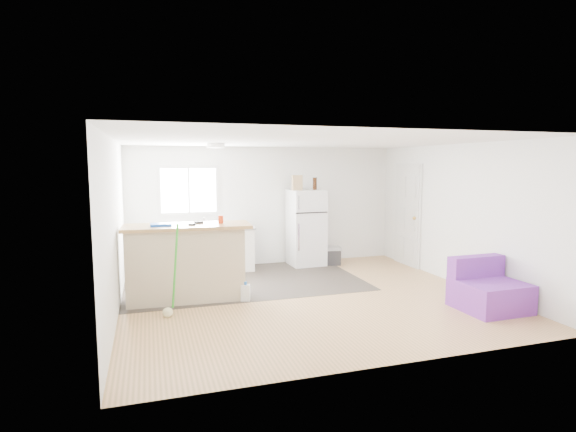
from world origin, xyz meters
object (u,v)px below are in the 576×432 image
Objects in this scene: mop at (170,299)px; purple_seat at (488,291)px; bottle_left at (314,184)px; kitchen_cabinets at (205,249)px; refrigerator at (306,228)px; cleaner_jug at (245,292)px; peninsula at (186,262)px; cardboard_box at (297,183)px; cooler at (328,255)px; blue_tray at (161,225)px; bottle_right at (315,184)px; red_cup at (221,219)px.

purple_seat is at bearing -28.94° from mop.
kitchen_cabinets is at bearing 177.61° from bottle_left.
refrigerator is 2.76m from cleaner_jug.
mop is (-0.28, -0.69, -0.35)m from peninsula.
cardboard_box reaches higher than kitchen_cabinets.
blue_tray reaches higher than cooler.
kitchen_cabinets is at bearing 134.55° from purple_seat.
blue_tray is (-1.19, 0.31, 1.04)m from cleaner_jug.
bottle_right is at bearing 29.72° from blue_tray.
refrigerator reaches higher than kitchen_cabinets.
bottle_right is (3.09, 1.76, 0.49)m from blue_tray.
mop reaches higher than kitchen_cabinets.
cardboard_box is (-0.66, 0.07, 1.50)m from cooler.
red_cup is 2.84m from bottle_right.
peninsula is 3.58× the size of cooler.
cooler is 2.14× the size of bottle_left.
refrigerator is 3.81m from purple_seat.
kitchen_cabinets is 2.56m from bottle_right.
kitchen_cabinets is at bearing 77.29° from peninsula.
peninsula is 1.01m from cleaner_jug.
cardboard_box is (-1.73, 3.39, 1.43)m from purple_seat.
kitchen_cabinets reaches higher than purple_seat.
peninsula is 15.91× the size of red_cup.
bottle_right is at bearing 9.81° from cardboard_box.
cooler is 2.89m from cleaner_jug.
mop is 1.45m from red_cup.
purple_seat reaches higher than cooler.
peninsula reaches higher than cooler.
cleaner_jug is at bearing -128.07° from cooler.
cooler is 2.14× the size of bottle_right.
blue_tray is (-2.90, -1.76, 0.40)m from refrigerator.
kitchen_cabinets is 2.53m from bottle_left.
peninsula is at bearing 155.99° from purple_seat.
purple_seat is at bearing -26.17° from red_cup.
refrigerator reaches higher than blue_tray.
kitchen_cabinets is at bearing 176.72° from cardboard_box.
cooler is 1.64m from cardboard_box.
kitchen_cabinets is 2.59m from mop.
mop is at bearing -144.85° from cleaner_jug.
bottle_right is at bearing -0.75° from refrigerator.
purple_seat is at bearing -69.01° from refrigerator.
red_cup reaches higher than blue_tray.
mop is 5.13× the size of bottle_right.
bottle_left is at bearing 29.18° from blue_tray.
cardboard_box reaches higher than mop.
bottle_right reaches higher than kitchen_cabinets.
refrigerator is 5.13× the size of blue_tray.
cleaner_jug is at bearing -18.91° from peninsula.
blue_tray reaches higher than peninsula.
red_cup reaches higher than cleaner_jug.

